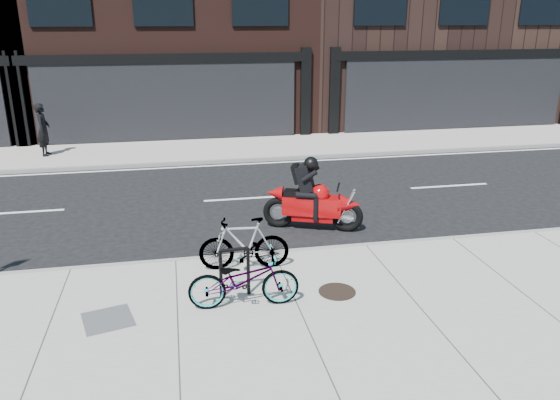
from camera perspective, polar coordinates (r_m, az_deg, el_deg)
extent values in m
plane|color=black|center=(13.16, -2.20, -2.56)|extent=(120.00, 120.00, 0.00)
cube|color=gray|center=(8.74, 3.08, -13.89)|extent=(60.00, 6.00, 0.13)
cube|color=gray|center=(20.51, -5.60, 5.35)|extent=(60.00, 3.50, 0.13)
cylinder|color=black|center=(9.47, -6.20, -7.77)|extent=(0.06, 0.06, 0.88)
cylinder|color=black|center=(9.55, -3.33, -7.44)|extent=(0.06, 0.06, 0.88)
cylinder|color=black|center=(9.32, -4.83, -5.19)|extent=(0.49, 0.10, 0.06)
imported|color=gray|center=(9.16, -3.81, -8.31)|extent=(1.88, 0.73, 0.97)
imported|color=gray|center=(10.45, -3.78, -4.58)|extent=(1.76, 0.63, 1.04)
torus|color=black|center=(12.72, 7.01, -1.73)|extent=(0.75, 0.42, 0.75)
torus|color=black|center=(12.88, -0.15, -1.31)|extent=(0.75, 0.42, 0.75)
cube|color=#9A0709|center=(12.70, 3.38, -0.56)|extent=(1.42, 0.89, 0.43)
cone|color=#9A0709|center=(12.62, 7.27, -0.48)|extent=(0.65, 0.65, 0.50)
sphere|color=#9A0709|center=(12.59, 4.17, 0.67)|extent=(0.45, 0.45, 0.45)
cube|color=black|center=(12.65, 1.87, 0.69)|extent=(0.70, 0.52, 0.14)
cylinder|color=silver|center=(13.05, 0.74, -1.14)|extent=(0.62, 0.32, 0.10)
cube|color=black|center=(12.52, 2.61, 2.33)|extent=(0.56, 0.54, 0.67)
cube|color=black|center=(12.52, 1.79, 2.77)|extent=(0.37, 0.41, 0.46)
sphere|color=black|center=(12.41, 3.25, 3.81)|extent=(0.33, 0.33, 0.33)
imported|color=black|center=(20.70, -23.50, 6.76)|extent=(0.44, 0.66, 1.81)
cylinder|color=black|center=(9.84, 5.99, -9.49)|extent=(0.77, 0.77, 0.02)
cube|color=#505052|center=(9.40, -17.56, -11.81)|extent=(0.92, 0.92, 0.02)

